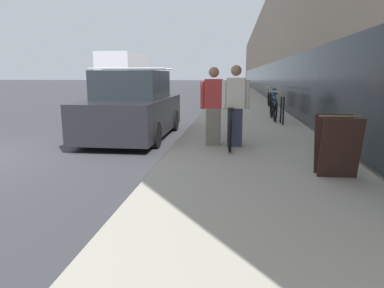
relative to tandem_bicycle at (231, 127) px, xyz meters
The scene contains 12 objects.
sidewalk_slab 19.29m from the tandem_bicycle, 88.53° to the left, with size 3.40×70.00×0.13m.
storefront_facade 28.39m from the tandem_bicycle, 75.15° to the left, with size 10.01×70.00×7.18m.
tandem_bicycle is the anchor object (origin of this frame).
person_rider 0.57m from the tandem_bicycle, 73.33° to the right, with size 0.57×0.22×1.67m.
person_bystander 0.62m from the tandem_bicycle, 150.56° to the right, with size 0.55×0.22×1.63m.
bike_rack_hoop 3.62m from the tandem_bicycle, 65.01° to the left, with size 0.05×0.60×0.84m.
cruiser_bike_nearest 4.50m from the tandem_bicycle, 72.19° to the left, with size 0.52×1.79×0.93m.
cruiser_bike_middle 6.94m from the tandem_bicycle, 76.56° to the left, with size 0.52×1.82×0.97m.
cruiser_bike_farthest 9.20m from the tandem_bicycle, 79.15° to the left, with size 0.52×1.78×0.95m.
sandwich_board_sign 2.77m from the tandem_bicycle, 55.31° to the right, with size 0.56×0.56×0.90m.
parked_sedan_curbside 2.77m from the tandem_bicycle, 155.39° to the left, with size 1.90×4.09×1.77m.
moving_truck 18.42m from the tandem_bicycle, 114.19° to the left, with size 2.27×7.34×3.06m.
Camera 1 is at (5.20, -5.67, 1.59)m, focal length 32.00 mm.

